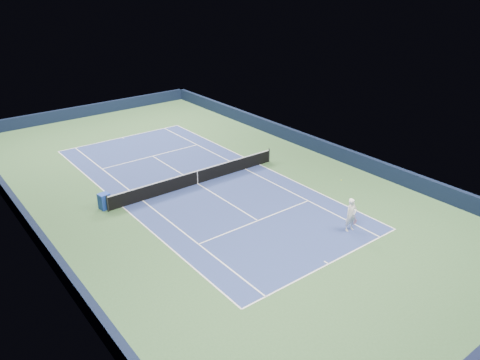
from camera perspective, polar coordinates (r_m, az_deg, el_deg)
ground at (r=31.86m, az=-5.19°, el=-0.46°), size 40.00×40.00×0.00m
wall_far at (r=48.61m, az=-18.19°, el=8.02°), size 22.00×0.35×1.10m
wall_right at (r=38.07m, az=8.60°, el=4.54°), size 0.35×40.00×1.10m
wall_left at (r=28.03m, az=-24.18°, el=-5.17°), size 0.35×40.00×1.10m
court_surface at (r=31.85m, az=-5.19°, el=-0.46°), size 10.97×23.77×0.01m
baseline_far at (r=41.68m, az=-14.17°, el=5.05°), size 10.97×0.08×0.00m
baseline_near at (r=23.96m, az=10.75°, el=-10.02°), size 10.97×0.08×0.00m
sideline_doubles_right at (r=34.82m, az=2.40°, el=1.90°), size 0.08×23.77×0.00m
sideline_doubles_left at (r=29.61m, az=-14.13°, el=-3.20°), size 0.08×23.77×0.00m
sideline_singles_right at (r=34.02m, az=0.63°, el=1.35°), size 0.08×23.77×0.00m
sideline_singles_left at (r=30.09m, az=-11.77°, el=-2.48°), size 0.08×23.77×0.00m
service_line_far at (r=37.00m, az=-10.61°, el=2.89°), size 8.23×0.08×0.00m
service_line_near at (r=27.25m, az=2.20°, el=-4.97°), size 8.23×0.08×0.00m
center_service_line at (r=31.85m, az=-5.19°, el=-0.45°), size 0.08×12.80×0.00m
center_mark_far at (r=41.55m, az=-14.08°, el=5.00°), size 0.08×0.30×0.00m
center_mark_near at (r=24.04m, az=10.48°, el=-9.86°), size 0.08×0.30×0.00m
tennis_net at (r=31.65m, az=-5.22°, el=0.37°), size 12.90×0.10×1.07m
sponsor_cube at (r=29.50m, az=-16.21°, el=-2.49°), size 0.68×0.64×0.99m
tennis_player at (r=26.56m, az=13.39°, el=-4.16°), size 0.88×1.32×2.71m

